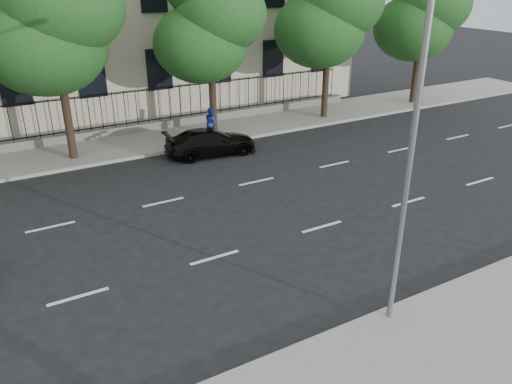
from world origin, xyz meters
TOP-DOWN VIEW (x-y plane):
  - ground at (0.00, 0.00)m, footprint 120.00×120.00m
  - far_sidewalk at (0.00, 14.00)m, footprint 60.00×4.00m
  - lane_markings at (0.00, 4.75)m, footprint 49.60×4.62m
  - iron_fence at (0.00, 15.70)m, footprint 30.00×0.50m
  - street_light at (2.50, -1.77)m, footprint 0.25×3.32m
  - tree_c at (-1.96, 13.36)m, footprint 5.89×5.50m
  - tree_d at (5.04, 13.36)m, footprint 5.34×4.94m
  - tree_e at (12.04, 13.36)m, footprint 5.71×5.31m
  - tree_f at (19.04, 13.36)m, footprint 5.52×5.12m
  - black_sedan at (3.76, 10.88)m, footprint 4.43×2.18m
  - pedestrian_far at (4.68, 12.73)m, footprint 0.72×0.86m

SIDE VIEW (x-z plane):
  - ground at x=0.00m, z-range 0.00..0.00m
  - lane_markings at x=0.00m, z-range 0.00..0.01m
  - far_sidewalk at x=0.00m, z-range 0.00..0.15m
  - black_sedan at x=3.76m, z-range 0.00..1.24m
  - iron_fence at x=0.00m, z-range -0.45..1.75m
  - pedestrian_far at x=4.68m, z-range 0.15..1.72m
  - street_light at x=2.50m, z-range 1.12..9.17m
  - tree_d at x=5.04m, z-range 1.42..10.26m
  - tree_f at x=19.04m, z-range 1.37..10.38m
  - tree_e at x=12.04m, z-range 1.47..10.93m
  - tree_c at x=-1.96m, z-range 1.51..11.31m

